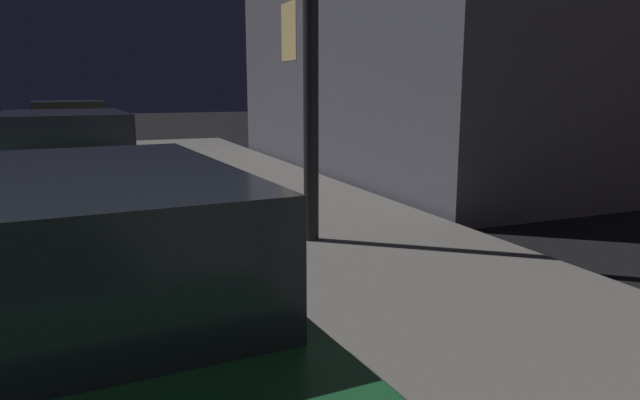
% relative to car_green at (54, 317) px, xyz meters
% --- Properties ---
extents(car_green, '(2.24, 4.37, 1.43)m').
position_rel_car_green_xyz_m(car_green, '(0.00, 0.00, 0.00)').
color(car_green, '#19592D').
rests_on(car_green, ground).
extents(car_white, '(2.23, 4.45, 1.43)m').
position_rel_car_green_xyz_m(car_white, '(-0.00, 6.22, 0.02)').
color(car_white, silver).
rests_on(car_white, ground).
extents(car_yellow_cab, '(2.22, 4.60, 1.43)m').
position_rel_car_green_xyz_m(car_yellow_cab, '(-0.00, 12.89, 0.01)').
color(car_yellow_cab, gold).
rests_on(car_yellow_cab, ground).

